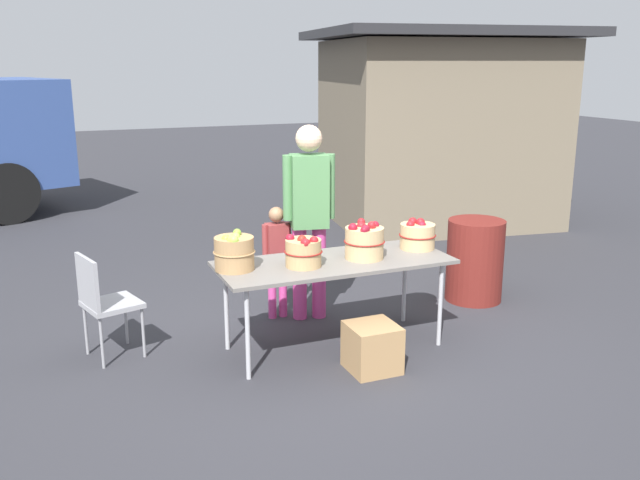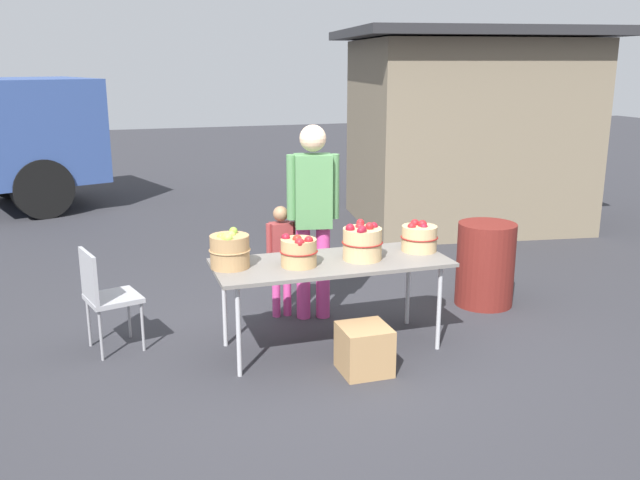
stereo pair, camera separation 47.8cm
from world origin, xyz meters
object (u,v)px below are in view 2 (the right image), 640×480
(apple_basket_green_0, at_px, (230,250))
(apple_basket_red_0, at_px, (299,251))
(child_customer, at_px, (281,252))
(apple_basket_red_2, at_px, (419,237))
(market_table, at_px, (331,266))
(vendor_adult, at_px, (313,207))
(trash_barrel, at_px, (485,264))
(apple_basket_red_1, at_px, (362,242))
(produce_crate, at_px, (364,349))
(folding_chair, at_px, (104,292))

(apple_basket_green_0, distance_m, apple_basket_red_0, 0.54)
(child_customer, bearing_deg, apple_basket_red_2, 140.78)
(market_table, xyz_separation_m, apple_basket_red_2, (0.81, 0.07, 0.16))
(apple_basket_red_2, xyz_separation_m, vendor_adult, (-0.74, 0.64, 0.18))
(market_table, relative_size, trash_barrel, 2.34)
(market_table, bearing_deg, trash_barrel, 17.30)
(apple_basket_red_1, distance_m, produce_crate, 0.87)
(apple_basket_red_2, height_order, produce_crate, apple_basket_red_2)
(child_customer, bearing_deg, apple_basket_red_1, 115.85)
(apple_basket_red_2, xyz_separation_m, child_customer, (-1.01, 0.77, -0.25))
(trash_barrel, height_order, produce_crate, trash_barrel)
(market_table, height_order, vendor_adult, vendor_adult)
(apple_basket_red_1, relative_size, produce_crate, 0.91)
(market_table, xyz_separation_m, apple_basket_red_0, (-0.29, -0.05, 0.16))
(apple_basket_red_1, distance_m, apple_basket_red_2, 0.56)
(market_table, height_order, apple_basket_red_0, apple_basket_red_0)
(apple_basket_red_2, distance_m, produce_crate, 1.15)
(apple_basket_red_1, bearing_deg, folding_chair, 165.38)
(apple_basket_green_0, bearing_deg, vendor_adult, 36.13)
(apple_basket_red_0, distance_m, child_customer, 0.93)
(apple_basket_red_2, height_order, trash_barrel, apple_basket_red_2)
(apple_basket_green_0, bearing_deg, child_customer, 51.51)
(child_customer, distance_m, produce_crate, 1.45)
(apple_basket_red_0, bearing_deg, apple_basket_red_1, 2.69)
(apple_basket_green_0, height_order, child_customer, apple_basket_green_0)
(apple_basket_red_1, relative_size, apple_basket_red_2, 1.05)
(apple_basket_green_0, xyz_separation_m, apple_basket_red_1, (1.06, -0.10, 0.00))
(trash_barrel, bearing_deg, vendor_adult, 174.54)
(apple_basket_green_0, distance_m, vendor_adult, 1.10)
(market_table, bearing_deg, child_customer, 103.63)
(apple_basket_red_1, height_order, folding_chair, apple_basket_red_1)
(vendor_adult, bearing_deg, trash_barrel, -174.23)
(apple_basket_green_0, xyz_separation_m, produce_crate, (0.90, -0.59, -0.70))
(vendor_adult, bearing_deg, folding_chair, 17.78)
(vendor_adult, xyz_separation_m, produce_crate, (0.03, -1.23, -0.86))
(vendor_adult, distance_m, produce_crate, 1.50)
(apple_basket_red_2, relative_size, child_customer, 0.30)
(trash_barrel, distance_m, produce_crate, 1.99)
(market_table, xyz_separation_m, apple_basket_red_1, (0.25, -0.03, 0.19))
(vendor_adult, distance_m, trash_barrel, 1.82)
(market_table, distance_m, trash_barrel, 1.87)
(market_table, height_order, apple_basket_green_0, apple_basket_green_0)
(apple_basket_green_0, height_order, vendor_adult, vendor_adult)
(apple_basket_red_1, xyz_separation_m, apple_basket_red_2, (0.55, 0.10, -0.02))
(market_table, height_order, produce_crate, market_table)
(child_customer, relative_size, trash_barrel, 1.29)
(produce_crate, bearing_deg, trash_barrel, 32.52)
(apple_basket_green_0, xyz_separation_m, apple_basket_red_0, (0.52, -0.12, -0.02))
(child_customer, distance_m, trash_barrel, 2.00)
(produce_crate, bearing_deg, child_customer, 102.41)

